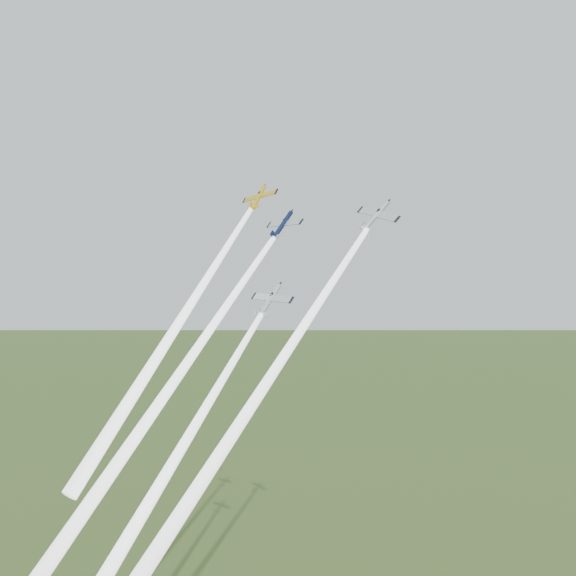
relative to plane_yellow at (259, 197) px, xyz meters
The scene contains 8 objects.
plane_yellow is the anchor object (origin of this frame).
smoke_trail_yellow 33.28m from the plane_yellow, 92.35° to the right, with size 2.41×2.41×60.17m, color white, non-canonical shape.
plane_navy 11.62m from the plane_yellow, 29.38° to the right, with size 8.30×8.23×1.30m, color #0D183A, non-canonical shape.
smoke_trail_navy 43.51m from the plane_yellow, 81.53° to the right, with size 2.41×2.41×65.65m, color white, non-canonical shape.
plane_silver_right 27.70m from the plane_yellow, ahead, with size 8.50×8.43×1.33m, color silver, non-canonical shape.
smoke_trail_silver_right 48.08m from the plane_yellow, 54.98° to the right, with size 2.41×2.41×68.35m, color white, non-canonical shape.
plane_silver_low 25.92m from the plane_yellow, 48.38° to the right, with size 8.51×8.45×1.33m, color silver, non-canonical shape.
smoke_trail_silver_low 55.47m from the plane_yellow, 74.28° to the right, with size 2.41×2.41×57.18m, color white, non-canonical shape.
Camera 1 is at (66.57, -107.24, 96.64)m, focal length 45.00 mm.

